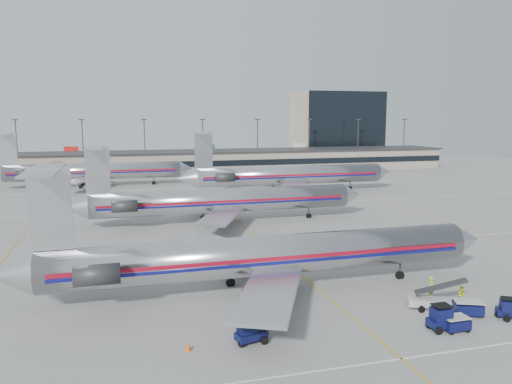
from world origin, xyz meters
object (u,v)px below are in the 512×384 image
object	(u,v)px
jet_foreground	(257,255)
belt_loader	(434,300)
jet_second_row	(218,200)
tug_center	(443,319)

from	to	relation	value
jet_foreground	belt_loader	xyz separation A→B (m)	(13.08, -7.51, -2.77)
jet_foreground	belt_loader	distance (m)	15.33
jet_foreground	jet_second_row	xyz separation A→B (m)	(2.53, 30.44, -0.01)
tug_center	belt_loader	distance (m)	4.51
belt_loader	jet_foreground	bearing A→B (deg)	174.03
jet_second_row	jet_foreground	bearing A→B (deg)	-94.75
jet_foreground	tug_center	bearing A→B (deg)	-46.25
jet_second_row	belt_loader	world-z (taller)	jet_second_row
jet_foreground	tug_center	world-z (taller)	jet_foreground
jet_second_row	tug_center	bearing A→B (deg)	-78.55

